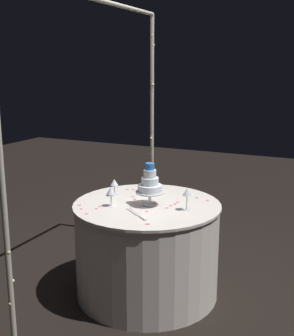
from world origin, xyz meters
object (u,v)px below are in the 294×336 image
tiered_cake (150,184)px  cake_knife (138,215)px  main_table (147,249)px  wine_glass_1 (114,183)px  wine_glass_2 (187,193)px  decorative_arch (96,105)px  wine_glass_3 (146,179)px  wine_glass_0 (111,191)px

tiered_cake → cake_knife: 0.30m
main_table → cake_knife: cake_knife is taller
wine_glass_1 → wine_glass_2: size_ratio=0.84×
cake_knife → wine_glass_1: bearing=48.2°
decorative_arch → cake_knife: 0.93m
cake_knife → wine_glass_3: bearing=18.9°
tiered_cake → decorative_arch: bearing=87.2°
wine_glass_1 → wine_glass_2: 0.67m
main_table → tiered_cake: tiered_cake is taller
tiered_cake → wine_glass_3: bearing=30.5°
decorative_arch → main_table: (0.00, -0.44, -1.12)m
wine_glass_0 → main_table: bearing=-50.9°
wine_glass_0 → wine_glass_1: 0.27m
tiered_cake → wine_glass_2: 0.30m
tiered_cake → wine_glass_0: bearing=121.1°
wine_glass_1 → wine_glass_3: size_ratio=0.84×
wine_glass_1 → wine_glass_2: (-0.09, -0.66, 0.02)m
tiered_cake → wine_glass_1: bearing=75.4°
wine_glass_2 → wine_glass_1: bearing=82.3°
decorative_arch → wine_glass_3: bearing=-54.0°
tiered_cake → wine_glass_3: tiered_cake is taller
wine_glass_2 → decorative_arch: bearing=88.7°
wine_glass_0 → wine_glass_3: bearing=-13.8°
decorative_arch → tiered_cake: 0.75m
decorative_arch → wine_glass_0: bearing=-128.1°
decorative_arch → wine_glass_3: (0.23, -0.32, -0.61)m
tiered_cake → main_table: bearing=55.9°
wine_glass_3 → tiered_cake: bearing=-149.5°
wine_glass_3 → decorative_arch: bearing=126.0°
wine_glass_3 → cake_knife: wine_glass_3 is taller
tiered_cake → wine_glass_0: 0.30m
tiered_cake → wine_glass_0: size_ratio=2.12×
wine_glass_2 → wine_glass_3: wine_glass_3 is taller
wine_glass_2 → main_table: bearing=86.9°
wine_glass_1 → cake_knife: size_ratio=0.56×
wine_glass_2 → wine_glass_0: bearing=106.0°
tiered_cake → wine_glass_3: 0.30m
tiered_cake → cake_knife: size_ratio=1.30×
tiered_cake → cake_knife: (-0.25, -0.02, -0.16)m
wine_glass_2 → tiered_cake: bearing=91.1°
decorative_arch → main_table: decorative_arch is taller
main_table → wine_glass_2: wine_glass_2 is taller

